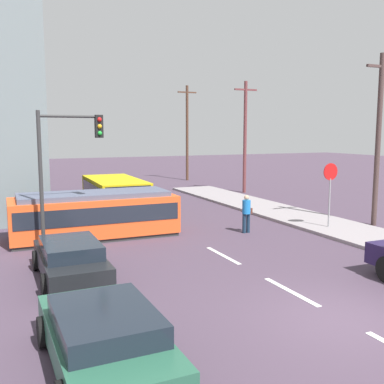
% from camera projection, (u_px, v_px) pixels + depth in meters
% --- Properties ---
extents(ground_plane, '(120.00, 120.00, 0.00)m').
position_uv_depth(ground_plane, '(180.00, 233.00, 19.60)').
color(ground_plane, '#473848').
extents(sidewalk_curb_right, '(3.20, 36.00, 0.14)m').
position_uv_depth(sidewalk_curb_right, '(366.00, 236.00, 18.72)').
color(sidewalk_curb_right, gray).
rests_on(sidewalk_curb_right, ground).
extents(lane_stripe_1, '(0.16, 2.40, 0.01)m').
position_uv_depth(lane_stripe_1, '(291.00, 291.00, 12.36)').
color(lane_stripe_1, silver).
rests_on(lane_stripe_1, ground).
extents(lane_stripe_2, '(0.16, 2.40, 0.01)m').
position_uv_depth(lane_stripe_2, '(223.00, 255.00, 15.98)').
color(lane_stripe_2, silver).
rests_on(lane_stripe_2, ground).
extents(lane_stripe_3, '(0.16, 2.40, 0.01)m').
position_uv_depth(lane_stripe_3, '(135.00, 209.00, 25.70)').
color(lane_stripe_3, silver).
rests_on(lane_stripe_3, ground).
extents(lane_stripe_4, '(0.16, 2.40, 0.01)m').
position_uv_depth(lane_stripe_4, '(110.00, 196.00, 31.13)').
color(lane_stripe_4, silver).
rests_on(lane_stripe_4, ground).
extents(streetcar_tram, '(6.81, 2.64, 1.90)m').
position_uv_depth(streetcar_tram, '(95.00, 214.00, 18.70)').
color(streetcar_tram, '#F15221').
rests_on(streetcar_tram, ground).
extents(city_bus, '(2.64, 5.79, 1.90)m').
position_uv_depth(city_bus, '(115.00, 194.00, 24.07)').
color(city_bus, gold).
rests_on(city_bus, ground).
extents(pedestrian_crossing, '(0.51, 0.36, 1.67)m').
position_uv_depth(pedestrian_crossing, '(246.00, 212.00, 19.49)').
color(pedestrian_crossing, '#172B40').
rests_on(pedestrian_crossing, ground).
extents(parked_sedan_near, '(2.14, 4.39, 1.19)m').
position_uv_depth(parked_sedan_near, '(104.00, 336.00, 8.28)').
color(parked_sedan_near, '#265943').
rests_on(parked_sedan_near, ground).
extents(parked_sedan_mid, '(1.94, 4.30, 1.19)m').
position_uv_depth(parked_sedan_mid, '(70.00, 259.00, 13.37)').
color(parked_sedan_mid, black).
rests_on(parked_sedan_mid, ground).
extents(parked_sedan_far, '(2.11, 4.35, 1.19)m').
position_uv_depth(parked_sedan_far, '(42.00, 210.00, 21.63)').
color(parked_sedan_far, '#143296').
rests_on(parked_sedan_far, ground).
extents(stop_sign, '(0.76, 0.07, 2.88)m').
position_uv_depth(stop_sign, '(330.00, 182.00, 19.93)').
color(stop_sign, gray).
rests_on(stop_sign, sidewalk_curb_right).
extents(traffic_light_mast, '(2.34, 0.33, 5.15)m').
position_uv_depth(traffic_light_mast, '(65.00, 155.00, 16.11)').
color(traffic_light_mast, '#333333').
rests_on(traffic_light_mast, ground).
extents(utility_pole_near, '(1.80, 0.24, 7.95)m').
position_uv_depth(utility_pole_near, '(378.00, 137.00, 20.67)').
color(utility_pole_near, '#4A3734').
rests_on(utility_pole_near, ground).
extents(utility_pole_mid, '(1.80, 0.24, 7.99)m').
position_uv_depth(utility_pole_mid, '(245.00, 135.00, 32.15)').
color(utility_pole_mid, brown).
rests_on(utility_pole_mid, ground).
extents(utility_pole_far, '(1.80, 0.24, 8.56)m').
position_uv_depth(utility_pole_far, '(187.00, 131.00, 40.59)').
color(utility_pole_far, '#503425').
rests_on(utility_pole_far, ground).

